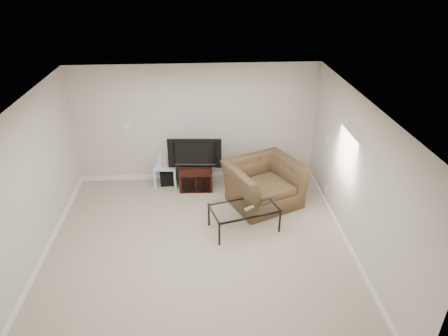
{
  "coord_description": "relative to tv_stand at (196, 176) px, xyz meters",
  "views": [
    {
      "loc": [
        0.08,
        -5.2,
        4.31
      ],
      "look_at": [
        0.5,
        1.2,
        0.9
      ],
      "focal_mm": 32.0,
      "sensor_mm": 36.0,
      "label": 1
    }
  ],
  "objects": [
    {
      "name": "plate_right_switch",
      "position": [
        2.51,
        -0.45,
        0.97
      ],
      "size": [
        0.02,
        0.09,
        0.13
      ],
      "primitive_type": "cube",
      "color": "white",
      "rests_on": "wall_right"
    },
    {
      "name": "remote",
      "position": [
        0.92,
        -1.55,
        0.2
      ],
      "size": [
        0.19,
        0.15,
        0.02
      ],
      "primitive_type": "cube",
      "rotation": [
        0.0,
        0.0,
        0.57
      ],
      "color": "#B2B2B7",
      "rests_on": "coffee_table"
    },
    {
      "name": "wall_back",
      "position": [
        0.03,
        0.45,
        0.97
      ],
      "size": [
        5.0,
        0.02,
        2.5
      ],
      "primitive_type": "cube",
      "color": "silver",
      "rests_on": "ground"
    },
    {
      "name": "floor",
      "position": [
        0.03,
        -2.05,
        -0.28
      ],
      "size": [
        5.0,
        5.0,
        0.0
      ],
      "primitive_type": "plane",
      "color": "tan",
      "rests_on": "ground"
    },
    {
      "name": "television",
      "position": [
        -0.0,
        -0.03,
        0.59
      ],
      "size": [
        1.0,
        0.27,
        0.61
      ],
      "primitive_type": "imported",
      "rotation": [
        0.0,
        0.0,
        -0.07
      ],
      "color": "black",
      "rests_on": "tv_stand"
    },
    {
      "name": "recliner",
      "position": [
        1.3,
        -0.64,
        0.29
      ],
      "size": [
        1.54,
        1.31,
        1.14
      ],
      "primitive_type": "imported",
      "rotation": [
        0.0,
        0.0,
        0.42
      ],
      "color": "brown",
      "rests_on": "floor"
    },
    {
      "name": "wall_right",
      "position": [
        2.53,
        -2.05,
        0.97
      ],
      "size": [
        0.02,
        5.0,
        2.5
      ],
      "primitive_type": "cube",
      "color": "silver",
      "rests_on": "ground"
    },
    {
      "name": "tv_stand",
      "position": [
        0.0,
        0.0,
        0.0
      ],
      "size": [
        0.68,
        0.48,
        0.56
      ],
      "primitive_type": null,
      "rotation": [
        0.0,
        0.0,
        -0.02
      ],
      "color": "black",
      "rests_on": "floor"
    },
    {
      "name": "dvd_player",
      "position": [
        -0.0,
        -0.04,
        0.19
      ],
      "size": [
        0.37,
        0.26,
        0.05
      ],
      "primitive_type": "cube",
      "rotation": [
        0.0,
        0.0,
        -0.02
      ],
      "color": "black",
      "rests_on": "tv_stand"
    },
    {
      "name": "wall_left",
      "position": [
        -2.47,
        -2.05,
        0.97
      ],
      "size": [
        0.02,
        5.0,
        2.5
      ],
      "primitive_type": "cube",
      "color": "silver",
      "rests_on": "ground"
    },
    {
      "name": "subwoofer",
      "position": [
        -0.6,
        0.25,
        -0.12
      ],
      "size": [
        0.35,
        0.35,
        0.33
      ],
      "primitive_type": "cube",
      "rotation": [
        0.0,
        0.0,
        0.07
      ],
      "color": "black",
      "rests_on": "floor"
    },
    {
      "name": "game_case",
      "position": [
        -0.57,
        0.21,
        0.25
      ],
      "size": [
        0.05,
        0.13,
        0.18
      ],
      "primitive_type": "cube",
      "rotation": [
        0.0,
        0.0,
        0.01
      ],
      "color": "#CC4C4C",
      "rests_on": "side_table"
    },
    {
      "name": "game_console",
      "position": [
        -0.74,
        0.22,
        0.27
      ],
      "size": [
        0.05,
        0.15,
        0.2
      ],
      "primitive_type": "cube",
      "rotation": [
        0.0,
        0.0,
        0.04
      ],
      "color": "white",
      "rests_on": "side_table"
    },
    {
      "name": "ceiling",
      "position": [
        0.03,
        -2.05,
        2.22
      ],
      "size": [
        5.0,
        5.0,
        0.0
      ],
      "primitive_type": "plane",
      "color": "white",
      "rests_on": "ground"
    },
    {
      "name": "side_table",
      "position": [
        -0.63,
        0.23,
        -0.06
      ],
      "size": [
        0.5,
        0.5,
        0.44
      ],
      "primitive_type": null,
      "rotation": [
        0.0,
        0.0,
        -0.08
      ],
      "color": "#A6C0CC",
      "rests_on": "floor"
    },
    {
      "name": "coffee_table",
      "position": [
        0.84,
        -1.49,
        -0.05
      ],
      "size": [
        1.33,
        0.97,
        0.47
      ],
      "primitive_type": null,
      "rotation": [
        0.0,
        0.0,
        0.27
      ],
      "color": "black",
      "rests_on": "floor"
    },
    {
      "name": "plate_back",
      "position": [
        -1.37,
        0.44,
        0.97
      ],
      "size": [
        0.12,
        0.02,
        0.12
      ],
      "primitive_type": "cube",
      "color": "white",
      "rests_on": "wall_back"
    },
    {
      "name": "plate_right_outlet",
      "position": [
        2.51,
        -0.75,
        0.02
      ],
      "size": [
        0.02,
        0.08,
        0.12
      ],
      "primitive_type": "cube",
      "color": "white",
      "rests_on": "wall_right"
    }
  ]
}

